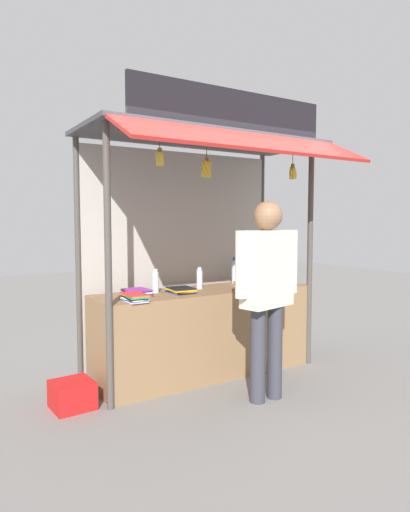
% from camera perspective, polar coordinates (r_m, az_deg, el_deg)
% --- Properties ---
extents(ground_plane, '(20.00, 20.00, 0.00)m').
position_cam_1_polar(ground_plane, '(4.90, -0.00, -14.51)').
color(ground_plane, slate).
extents(stall_counter, '(2.31, 0.66, 0.88)m').
position_cam_1_polar(stall_counter, '(4.77, -0.00, -9.50)').
color(stall_counter, olive).
rests_on(stall_counter, ground).
extents(stall_structure, '(2.51, 1.57, 2.78)m').
position_cam_1_polar(stall_structure, '(4.76, -0.96, 5.63)').
color(stall_structure, '#4C4742').
rests_on(stall_structure, ground).
extents(water_bottle_mid_right, '(0.06, 0.06, 0.23)m').
position_cam_1_polar(water_bottle_mid_right, '(4.75, -0.69, -2.88)').
color(water_bottle_mid_right, silver).
rests_on(water_bottle_mid_right, stall_counter).
extents(water_bottle_center, '(0.07, 0.07, 0.23)m').
position_cam_1_polar(water_bottle_center, '(4.53, -6.24, -3.21)').
color(water_bottle_center, silver).
rests_on(water_bottle_center, stall_counter).
extents(water_bottle_front_right, '(0.07, 0.07, 0.26)m').
position_cam_1_polar(water_bottle_front_right, '(5.23, 5.16, -2.01)').
color(water_bottle_front_right, silver).
rests_on(water_bottle_front_right, stall_counter).
extents(water_bottle_mid_left, '(0.08, 0.08, 0.30)m').
position_cam_1_polar(water_bottle_mid_left, '(5.20, 3.82, -1.87)').
color(water_bottle_mid_left, silver).
rests_on(water_bottle_mid_left, stall_counter).
extents(water_bottle_front_left, '(0.09, 0.09, 0.30)m').
position_cam_1_polar(water_bottle_front_left, '(5.37, 9.51, -1.68)').
color(water_bottle_front_left, silver).
rests_on(water_bottle_front_left, stall_counter).
extents(magazine_stack_far_right, '(0.22, 0.32, 0.07)m').
position_cam_1_polar(magazine_stack_far_right, '(4.76, 5.50, -3.72)').
color(magazine_stack_far_right, purple).
rests_on(magazine_stack_far_right, stall_counter).
extents(magazine_stack_far_left, '(0.26, 0.27, 0.06)m').
position_cam_1_polar(magazine_stack_far_left, '(4.35, -8.58, -4.59)').
color(magazine_stack_far_left, red).
rests_on(magazine_stack_far_left, stall_counter).
extents(magazine_stack_back_right, '(0.25, 0.29, 0.05)m').
position_cam_1_polar(magazine_stack_back_right, '(4.50, -3.03, -4.32)').
color(magazine_stack_back_right, blue).
rests_on(magazine_stack_back_right, stall_counter).
extents(magazine_stack_rear_center, '(0.19, 0.28, 0.07)m').
position_cam_1_polar(magazine_stack_rear_center, '(4.08, -8.81, -5.14)').
color(magazine_stack_rear_center, white).
rests_on(magazine_stack_rear_center, stall_counter).
extents(banana_bunch_inner_left, '(0.10, 0.11, 0.33)m').
position_cam_1_polar(banana_bunch_inner_left, '(4.16, 0.19, 10.92)').
color(banana_bunch_inner_left, '#332D23').
extents(banana_bunch_leftmost, '(0.10, 0.10, 0.29)m').
position_cam_1_polar(banana_bunch_leftmost, '(4.80, 10.96, 10.23)').
color(banana_bunch_leftmost, '#332D23').
extents(banana_bunch_rightmost, '(0.09, 0.09, 0.25)m').
position_cam_1_polar(banana_bunch_rightmost, '(3.94, -5.71, 12.13)').
color(banana_bunch_rightmost, '#332D23').
extents(vendor_person, '(0.67, 0.32, 1.76)m').
position_cam_1_polar(vendor_person, '(4.01, 7.82, -3.21)').
color(vendor_person, '#383842').
rests_on(vendor_person, ground).
extents(plastic_crate, '(0.35, 0.35, 0.23)m').
position_cam_1_polar(plastic_crate, '(4.19, -16.33, -16.38)').
color(plastic_crate, red).
rests_on(plastic_crate, ground).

